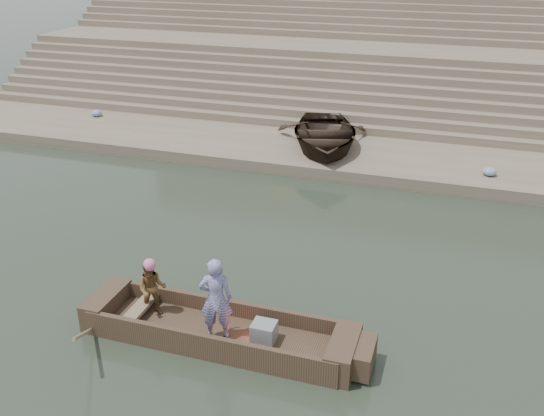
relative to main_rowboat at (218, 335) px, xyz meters
The scene contains 12 objects.
ground 3.00m from the main_rowboat, 100.96° to the left, with size 120.00×120.00×0.00m, color #253024.
lower_landing 10.96m from the main_rowboat, 92.98° to the left, with size 32.00×4.00×0.40m, color gray.
mid_landing 18.50m from the main_rowboat, 91.77° to the left, with size 32.00×3.00×2.80m, color gray.
upper_landing 25.57m from the main_rowboat, 91.28° to the left, with size 32.00×3.00×5.20m, color gray.
ghat_steps 20.21m from the main_rowboat, 91.62° to the left, with size 32.00×11.00×5.20m.
main_rowboat is the anchor object (origin of this frame).
rowboat_trim 0.29m from the main_rowboat, ahead, with size 6.04×2.63×1.91m.
standing_man 1.00m from the main_rowboat, 69.71° to the right, with size 0.64×0.42×1.75m, color navy.
rowing_man 1.68m from the main_rowboat, behind, with size 0.60×0.47×1.24m, color #216425.
television 1.02m from the main_rowboat, ahead, with size 0.46×0.42×0.40m.
beached_rowboat 11.12m from the main_rowboat, 92.67° to the left, with size 3.42×4.79×0.99m, color #2D2116.
cloth_bundles 12.10m from the main_rowboat, 72.01° to the left, with size 21.33×2.66×0.26m.
Camera 1 is at (4.65, -11.95, 7.50)m, focal length 39.45 mm.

